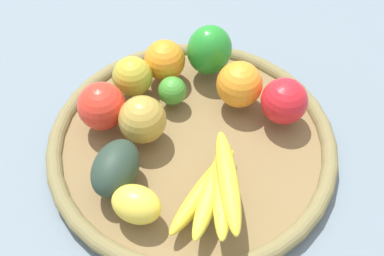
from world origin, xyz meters
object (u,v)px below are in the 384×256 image
avocado (116,168)px  bell_pepper (209,50)px  orange_0 (239,84)px  lemon_0 (136,204)px  apple_1 (102,106)px  apple_0 (142,120)px  orange_1 (165,60)px  lime_0 (172,91)px  banana_bunch (217,186)px  apple_3 (132,76)px  apple_2 (284,101)px

avocado → bell_pepper: bell_pepper is taller
orange_0 → lemon_0: size_ratio=1.07×
apple_1 → apple_0: bearing=59.2°
orange_1 → apple_1: 0.14m
apple_1 → lime_0: apple_1 is taller
orange_0 → banana_bunch: bearing=-21.3°
orange_1 → bell_pepper: size_ratio=0.78×
apple_3 → bell_pepper: bell_pepper is taller
orange_1 → lemon_0: bearing=-14.5°
apple_2 → bell_pepper: (-0.13, -0.10, 0.01)m
apple_3 → apple_1: bearing=-39.2°
banana_bunch → apple_1: size_ratio=2.23×
banana_bunch → lime_0: (-0.20, -0.04, -0.01)m
apple_1 → lime_0: size_ratio=1.61×
orange_1 → apple_3: size_ratio=1.05×
orange_1 → avocado: bearing=-24.2°
apple_0 → avocado: size_ratio=0.79×
orange_1 → apple_3: (0.03, -0.06, -0.00)m
bell_pepper → apple_3: bearing=-5.2°
orange_0 → apple_1: size_ratio=1.00×
lime_0 → orange_0: bearing=81.8°
apple_0 → apple_2: bearing=91.3°
banana_bunch → bell_pepper: (-0.26, 0.04, 0.01)m
lemon_0 → orange_1: bearing=165.5°
orange_0 → lime_0: (-0.02, -0.11, -0.01)m
avocado → bell_pepper: size_ratio=1.04×
orange_1 → banana_bunch: size_ratio=0.42×
lime_0 → bell_pepper: bell_pepper is taller
apple_2 → apple_1: (-0.03, -0.28, 0.00)m
apple_2 → lime_0: bearing=-109.9°
apple_2 → bell_pepper: bell_pepper is taller
orange_1 → lime_0: orange_1 is taller
banana_bunch → apple_2: size_ratio=2.28×
apple_2 → apple_1: apple_1 is taller
banana_bunch → orange_0: (-0.18, 0.07, 0.01)m
apple_0 → apple_3: bearing=-175.1°
banana_bunch → avocado: size_ratio=1.80×
banana_bunch → lime_0: size_ratio=3.58×
apple_3 → lemon_0: size_ratio=0.94×
orange_1 → apple_3: orange_1 is taller
avocado → apple_1: (-0.11, -0.02, 0.01)m
apple_1 → orange_0: bearing=93.8°
orange_0 → lemon_0: bearing=-43.8°
apple_2 → lime_0: size_ratio=1.57×
orange_1 → bell_pepper: (-0.00, 0.08, 0.01)m
apple_3 → apple_1: (0.06, -0.05, 0.00)m
bell_pepper → lemon_0: bearing=42.7°
orange_0 → apple_1: bearing=-86.2°
apple_2 → lemon_0: size_ratio=1.05×
apple_0 → lime_0: apple_0 is taller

